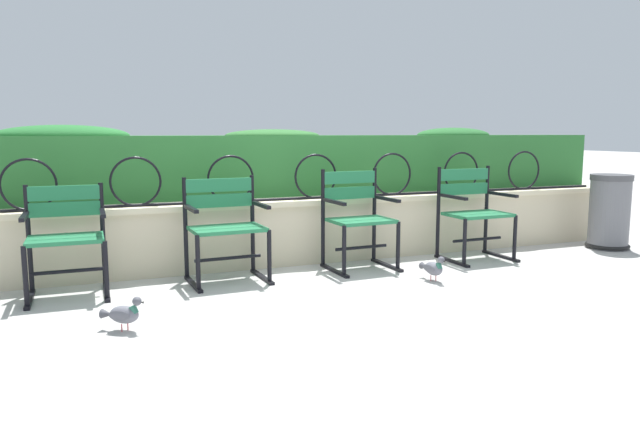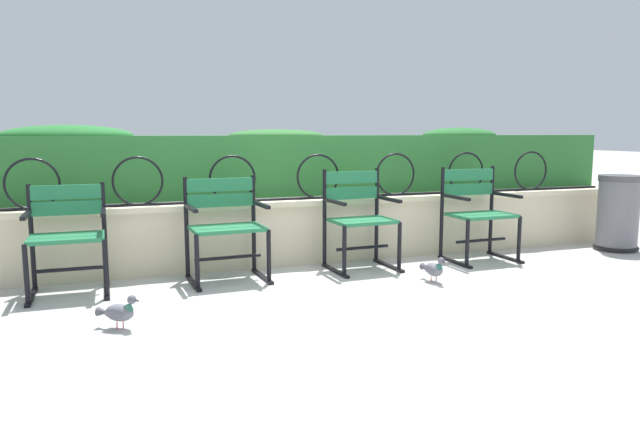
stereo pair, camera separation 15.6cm
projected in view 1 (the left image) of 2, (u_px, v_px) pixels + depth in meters
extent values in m
plane|color=#B7B5AF|center=(325.00, 281.00, 4.86)|extent=(60.00, 60.00, 0.00)
cube|color=beige|center=(293.00, 233.00, 5.55)|extent=(7.53, 0.35, 0.55)
cube|color=beige|center=(293.00, 202.00, 5.51)|extent=(7.53, 0.41, 0.05)
cylinder|color=black|center=(296.00, 198.00, 5.44)|extent=(6.99, 0.02, 0.02)
torus|color=black|center=(29.00, 185.00, 4.61)|extent=(0.42, 0.02, 0.42)
torus|color=black|center=(136.00, 182.00, 4.90)|extent=(0.42, 0.02, 0.42)
torus|color=black|center=(231.00, 179.00, 5.19)|extent=(0.42, 0.02, 0.42)
torus|color=black|center=(316.00, 176.00, 5.48)|extent=(0.42, 0.02, 0.42)
torus|color=black|center=(392.00, 174.00, 5.77)|extent=(0.42, 0.02, 0.42)
torus|color=black|center=(461.00, 172.00, 6.07)|extent=(0.42, 0.02, 0.42)
torus|color=black|center=(524.00, 170.00, 6.36)|extent=(0.42, 0.02, 0.42)
cube|color=#2D7033|center=(278.00, 165.00, 5.88)|extent=(7.38, 0.55, 0.59)
ellipsoid|color=#2A7333|center=(63.00, 136.00, 5.13)|extent=(1.12, 0.49, 0.19)
ellipsoid|color=#2F662F|center=(273.00, 135.00, 5.82)|extent=(0.96, 0.49, 0.12)
ellipsoid|color=#2A692F|center=(454.00, 135.00, 6.59)|extent=(0.90, 0.49, 0.16)
cube|color=#237547|center=(65.00, 242.00, 4.20)|extent=(0.53, 0.13, 0.03)
cube|color=#237547|center=(66.00, 239.00, 4.32)|extent=(0.53, 0.13, 0.03)
cube|color=#237547|center=(66.00, 236.00, 4.45)|extent=(0.53, 0.13, 0.03)
cube|color=#237547|center=(64.00, 193.00, 4.50)|extent=(0.53, 0.03, 0.11)
cube|color=#237547|center=(65.00, 209.00, 4.52)|extent=(0.53, 0.03, 0.11)
cylinder|color=black|center=(103.00, 235.00, 4.64)|extent=(0.04, 0.04, 0.83)
cylinder|color=black|center=(106.00, 271.00, 4.27)|extent=(0.04, 0.04, 0.44)
cube|color=black|center=(107.00, 292.00, 4.48)|extent=(0.04, 0.52, 0.02)
cube|color=black|center=(103.00, 213.00, 4.39)|extent=(0.04, 0.40, 0.03)
cylinder|color=black|center=(29.00, 240.00, 4.45)|extent=(0.04, 0.04, 0.83)
cylinder|color=black|center=(25.00, 277.00, 4.08)|extent=(0.04, 0.04, 0.44)
cube|color=black|center=(30.00, 299.00, 4.29)|extent=(0.04, 0.52, 0.02)
cube|color=black|center=(24.00, 217.00, 4.20)|extent=(0.04, 0.40, 0.03)
cylinder|color=black|center=(68.00, 271.00, 4.36)|extent=(0.50, 0.03, 0.03)
cube|color=#237547|center=(232.00, 231.00, 4.66)|extent=(0.58, 0.15, 0.03)
cube|color=#237547|center=(227.00, 229.00, 4.78)|extent=(0.58, 0.15, 0.03)
cube|color=#237547|center=(223.00, 226.00, 4.90)|extent=(0.58, 0.15, 0.03)
cube|color=#237547|center=(219.00, 185.00, 4.95)|extent=(0.58, 0.06, 0.11)
cube|color=#237547|center=(219.00, 201.00, 4.97)|extent=(0.58, 0.06, 0.11)
cylinder|color=black|center=(252.00, 224.00, 5.12)|extent=(0.04, 0.04, 0.85)
cylinder|color=black|center=(269.00, 257.00, 4.76)|extent=(0.04, 0.04, 0.44)
cube|color=black|center=(262.00, 277.00, 4.96)|extent=(0.07, 0.52, 0.02)
cube|color=black|center=(261.00, 205.00, 4.87)|extent=(0.06, 0.40, 0.03)
cylinder|color=black|center=(186.00, 229.00, 4.88)|extent=(0.04, 0.04, 0.85)
cylinder|color=black|center=(198.00, 263.00, 4.52)|extent=(0.04, 0.04, 0.44)
cube|color=black|center=(193.00, 284.00, 4.72)|extent=(0.07, 0.52, 0.02)
cube|color=black|center=(191.00, 209.00, 4.64)|extent=(0.06, 0.40, 0.03)
cylinder|color=black|center=(228.00, 258.00, 4.81)|extent=(0.55, 0.05, 0.03)
cube|color=#237547|center=(369.00, 223.00, 5.10)|extent=(0.54, 0.15, 0.03)
cube|color=#237547|center=(361.00, 221.00, 5.23)|extent=(0.54, 0.15, 0.03)
cube|color=#237547|center=(354.00, 219.00, 5.35)|extent=(0.54, 0.15, 0.03)
cube|color=#237547|center=(349.00, 177.00, 5.39)|extent=(0.53, 0.06, 0.11)
cube|color=#237547|center=(349.00, 193.00, 5.41)|extent=(0.53, 0.06, 0.11)
cylinder|color=black|center=(374.00, 215.00, 5.55)|extent=(0.04, 0.04, 0.89)
cylinder|color=black|center=(398.00, 246.00, 5.19)|extent=(0.04, 0.04, 0.44)
cube|color=black|center=(387.00, 265.00, 5.39)|extent=(0.06, 0.52, 0.02)
cube|color=black|center=(388.00, 199.00, 5.31)|extent=(0.05, 0.40, 0.03)
cylinder|color=black|center=(323.00, 218.00, 5.34)|extent=(0.04, 0.04, 0.89)
cylinder|color=black|center=(344.00, 251.00, 4.98)|extent=(0.04, 0.04, 0.44)
cube|color=black|center=(334.00, 271.00, 5.18)|extent=(0.06, 0.52, 0.02)
cube|color=black|center=(335.00, 202.00, 5.09)|extent=(0.05, 0.40, 0.03)
cylinder|color=black|center=(361.00, 247.00, 5.26)|extent=(0.51, 0.05, 0.03)
cube|color=#237547|center=(487.00, 216.00, 5.50)|extent=(0.58, 0.14, 0.03)
cube|color=#237547|center=(478.00, 214.00, 5.62)|extent=(0.58, 0.14, 0.03)
cube|color=#237547|center=(469.00, 213.00, 5.75)|extent=(0.58, 0.14, 0.03)
cube|color=#237547|center=(464.00, 174.00, 5.79)|extent=(0.58, 0.04, 0.11)
cube|color=#237547|center=(463.00, 189.00, 5.81)|extent=(0.58, 0.04, 0.11)
cylinder|color=black|center=(486.00, 210.00, 5.95)|extent=(0.04, 0.04, 0.89)
cylinder|color=black|center=(515.00, 238.00, 5.59)|extent=(0.04, 0.04, 0.44)
cube|color=black|center=(500.00, 256.00, 5.79)|extent=(0.05, 0.52, 0.02)
cube|color=black|center=(503.00, 194.00, 5.71)|extent=(0.04, 0.40, 0.03)
cylinder|color=black|center=(438.00, 213.00, 5.73)|extent=(0.04, 0.04, 0.89)
cylinder|color=black|center=(465.00, 243.00, 5.37)|extent=(0.04, 0.04, 0.44)
cube|color=black|center=(452.00, 261.00, 5.57)|extent=(0.05, 0.52, 0.02)
cube|color=black|center=(454.00, 197.00, 5.49)|extent=(0.04, 0.40, 0.03)
cylinder|color=black|center=(477.00, 239.00, 5.65)|extent=(0.55, 0.04, 0.03)
ellipsoid|color=slate|center=(124.00, 315.00, 3.63)|extent=(0.21, 0.19, 0.11)
cylinder|color=#2D6B56|center=(134.00, 310.00, 3.61)|extent=(0.08, 0.07, 0.06)
sphere|color=#55555D|center=(137.00, 301.00, 3.59)|extent=(0.06, 0.06, 0.06)
cone|color=black|center=(142.00, 302.00, 3.59)|extent=(0.03, 0.02, 0.01)
cone|color=#4A4A52|center=(108.00, 314.00, 3.65)|extent=(0.10, 0.09, 0.06)
ellipsoid|color=#5B5B63|center=(126.00, 312.00, 3.67)|extent=(0.13, 0.10, 0.07)
ellipsoid|color=#5B5B63|center=(119.00, 316.00, 3.59)|extent=(0.13, 0.10, 0.07)
cylinder|color=#C6515B|center=(128.00, 326.00, 3.65)|extent=(0.01, 0.01, 0.05)
cylinder|color=#C6515B|center=(122.00, 328.00, 3.62)|extent=(0.01, 0.01, 0.05)
ellipsoid|color=slate|center=(434.00, 269.00, 4.85)|extent=(0.12, 0.20, 0.11)
cylinder|color=#2D6B56|center=(439.00, 266.00, 4.79)|extent=(0.05, 0.07, 0.06)
sphere|color=#55555D|center=(441.00, 260.00, 4.76)|extent=(0.06, 0.06, 0.06)
cone|color=black|center=(444.00, 261.00, 4.73)|extent=(0.02, 0.02, 0.01)
cone|color=#4A4A52|center=(425.00, 266.00, 4.95)|extent=(0.07, 0.09, 0.06)
ellipsoid|color=#5B5B63|center=(437.00, 267.00, 4.88)|extent=(0.04, 0.14, 0.07)
ellipsoid|color=#5B5B63|center=(429.00, 268.00, 4.84)|extent=(0.04, 0.14, 0.07)
cylinder|color=#C6515B|center=(436.00, 278.00, 4.86)|extent=(0.01, 0.01, 0.05)
cylinder|color=#C6515B|center=(431.00, 278.00, 4.86)|extent=(0.01, 0.01, 0.05)
cylinder|color=slate|center=(609.00, 214.00, 6.20)|extent=(0.40, 0.40, 0.72)
cylinder|color=#47474A|center=(612.00, 177.00, 6.15)|extent=(0.42, 0.42, 0.06)
torus|color=black|center=(607.00, 245.00, 6.25)|extent=(0.44, 0.44, 0.04)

